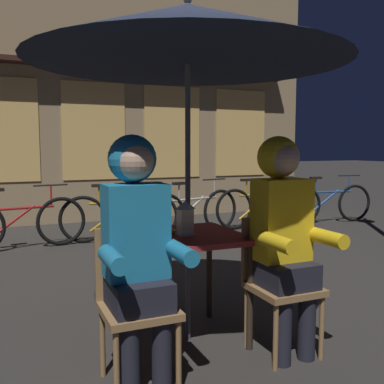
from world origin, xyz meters
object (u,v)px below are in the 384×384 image
at_px(patio_umbrella, 188,34).
at_px(person_left_hooded, 137,236).
at_px(chair_right, 277,276).
at_px(person_right_hooded, 284,224).
at_px(chair_left, 135,296).
at_px(bicycle_second, 21,223).
at_px(lantern, 185,217).
at_px(bicycle_third, 120,217).
at_px(bicycle_fifth, 261,206).
at_px(bicycle_furthest, 329,203).
at_px(cafe_table, 188,249).
at_px(bicycle_fourth, 194,212).
at_px(book, 162,232).

xyz_separation_m(patio_umbrella, person_left_hooded, (-0.48, -0.43, -1.21)).
height_order(chair_right, person_right_hooded, person_right_hooded).
relative_size(chair_left, bicycle_second, 0.52).
relative_size(lantern, chair_left, 0.27).
bearing_deg(person_left_hooded, patio_umbrella, 41.57).
xyz_separation_m(person_right_hooded, bicycle_third, (-0.13, 3.74, -0.50)).
xyz_separation_m(lantern, bicycle_second, (-0.93, 3.31, -0.51)).
height_order(bicycle_fifth, bicycle_furthest, same).
height_order(cafe_table, chair_left, chair_left).
xyz_separation_m(chair_right, person_left_hooded, (-0.96, -0.06, 0.36)).
bearing_deg(person_left_hooded, person_right_hooded, 0.00).
height_order(cafe_table, person_left_hooded, person_left_hooded).
bearing_deg(chair_right, chair_left, 180.00).
distance_m(bicycle_fourth, book, 3.64).
xyz_separation_m(chair_right, bicycle_fifth, (2.27, 3.80, -0.14)).
relative_size(bicycle_second, bicycle_fourth, 1.02).
relative_size(person_left_hooded, person_right_hooded, 1.00).
relative_size(chair_left, bicycle_furthest, 0.52).
height_order(lantern, bicycle_third, lantern).
xyz_separation_m(cafe_table, person_left_hooded, (-0.48, -0.43, 0.21)).
xyz_separation_m(bicycle_fourth, bicycle_furthest, (2.59, 0.03, 0.00)).
bearing_deg(cafe_table, person_left_hooded, -138.43).
distance_m(person_right_hooded, bicycle_fourth, 3.90).
xyz_separation_m(lantern, chair_right, (0.51, -0.35, -0.37)).
relative_size(bicycle_furthest, book, 8.37).
relative_size(person_left_hooded, book, 7.00).
bearing_deg(lantern, bicycle_fourth, 65.46).
xyz_separation_m(bicycle_fifth, book, (-2.91, -3.35, 0.41)).
bearing_deg(bicycle_second, bicycle_fifth, 2.26).
relative_size(cafe_table, bicycle_fourth, 0.45).
height_order(person_left_hooded, bicycle_fourth, person_left_hooded).
distance_m(lantern, chair_right, 0.72).
height_order(person_left_hooded, bicycle_third, person_left_hooded).
bearing_deg(bicycle_third, lantern, -96.44).
bearing_deg(lantern, chair_right, -34.35).
relative_size(patio_umbrella, bicycle_second, 1.38).
bearing_deg(bicycle_furthest, chair_right, -134.18).
xyz_separation_m(cafe_table, bicycle_furthest, (4.08, 3.33, -0.29)).
xyz_separation_m(cafe_table, bicycle_fifth, (2.75, 3.43, -0.29)).
xyz_separation_m(bicycle_third, bicycle_furthest, (3.73, 0.02, 0.00)).
bearing_deg(lantern, bicycle_second, 105.69).
height_order(chair_left, person_right_hooded, person_right_hooded).
relative_size(cafe_table, chair_right, 0.85).
distance_m(cafe_table, bicycle_fourth, 3.64).
bearing_deg(patio_umbrella, bicycle_third, 84.02).
distance_m(cafe_table, bicycle_furthest, 5.28).
height_order(person_right_hooded, bicycle_fourth, person_right_hooded).
bearing_deg(bicycle_fifth, lantern, -128.83).
bearing_deg(lantern, patio_umbrella, 36.23).
relative_size(person_left_hooded, bicycle_furthest, 0.84).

